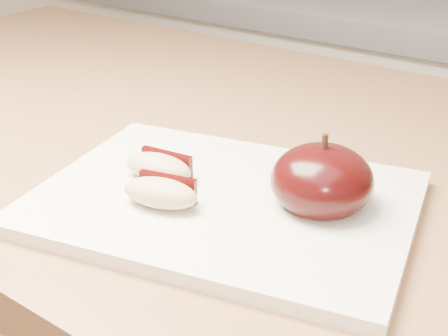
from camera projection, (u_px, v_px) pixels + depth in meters
The scene contains 4 objects.
cutting_board at pixel (224, 202), 0.51m from camera, with size 0.30×0.22×0.01m, color silver.
apple_half at pixel (322, 181), 0.49m from camera, with size 0.09×0.09×0.07m.
apple_wedge_a at pixel (159, 167), 0.53m from camera, with size 0.07×0.04×0.02m.
apple_wedge_b at pixel (161, 192), 0.49m from camera, with size 0.07×0.05×0.02m.
Camera 1 is at (0.24, -0.00, 1.15)m, focal length 50.00 mm.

